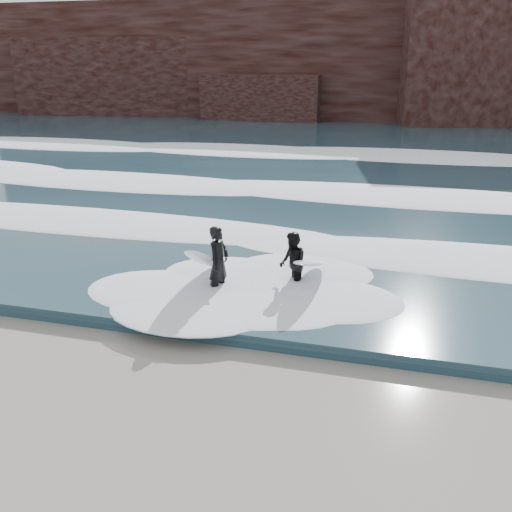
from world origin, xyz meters
name	(u,v)px	position (x,y,z in m)	size (l,w,h in m)	color
ground	(74,423)	(0.00, 0.00, 0.00)	(120.00, 120.00, 0.00)	#826152
sea	(335,146)	(0.00, 29.00, 0.15)	(90.00, 52.00, 0.30)	#1D3845
headland	(365,61)	(0.00, 46.00, 5.00)	(70.00, 9.00, 10.00)	black
foam_near	(241,235)	(0.00, 9.00, 0.40)	(60.00, 3.20, 0.20)	white
foam_mid	(290,185)	(0.00, 16.00, 0.42)	(60.00, 4.00, 0.24)	white
foam_far	(325,151)	(0.00, 25.00, 0.45)	(60.00, 4.80, 0.30)	white
surfer_left	(215,262)	(0.49, 5.26, 0.89)	(1.06, 2.13, 1.76)	black
surfer_right	(296,263)	(2.29, 5.99, 0.77)	(1.20, 2.28, 1.52)	black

